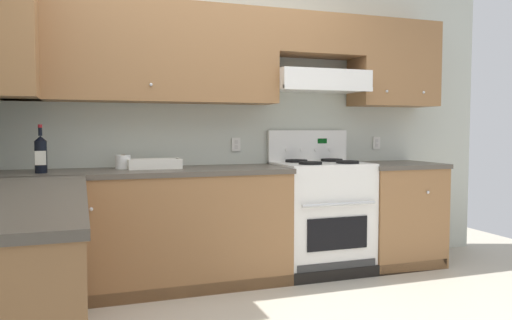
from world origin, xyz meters
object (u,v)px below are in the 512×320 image
Objects in this scene: wine_bottle at (41,154)px; paper_towel_roll at (123,162)px; stove at (321,215)px; bowl at (154,165)px.

wine_bottle is 0.60m from paper_towel_roll.
stove is 3.00× the size of bowl.
paper_towel_roll is at bearing 17.70° from wine_bottle.
wine_bottle is 2.92× the size of paper_towel_roll.
stove is 3.58× the size of wine_bottle.
paper_towel_roll is at bearing 176.08° from stove.
wine_bottle is (-2.18, -0.07, 0.57)m from stove.
bowl is (0.79, 0.13, -0.11)m from wine_bottle.
bowl is at bearing 9.33° from wine_bottle.
stove is 2.26m from wine_bottle.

